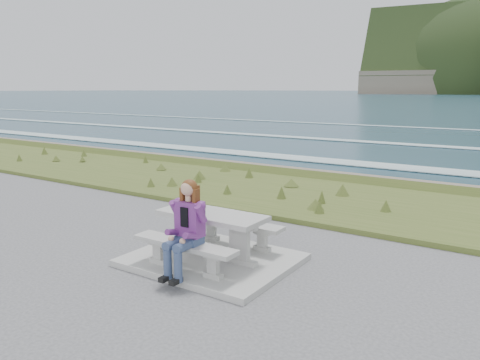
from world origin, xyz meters
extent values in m
cube|color=#9A9B96|center=(0.00, 0.00, 0.05)|extent=(2.60, 2.10, 0.10)
cube|color=#9A9B96|center=(-0.54, 0.00, 0.14)|extent=(0.62, 0.12, 0.08)
cube|color=#9A9B96|center=(-0.54, 0.00, 0.44)|extent=(0.34, 0.09, 0.51)
cube|color=#9A9B96|center=(-0.54, 0.00, 0.73)|extent=(0.62, 0.12, 0.08)
cube|color=#9A9B96|center=(0.54, 0.00, 0.14)|extent=(0.62, 0.12, 0.08)
cube|color=#9A9B96|center=(0.54, 0.00, 0.44)|extent=(0.34, 0.09, 0.51)
cube|color=#9A9B96|center=(0.54, 0.00, 0.73)|extent=(0.62, 0.12, 0.08)
cube|color=#9A9B96|center=(0.00, 0.00, 0.81)|extent=(1.80, 0.75, 0.08)
cube|color=#9A9B96|center=(-0.54, -0.70, 0.14)|extent=(0.30, 0.12, 0.08)
cube|color=#9A9B96|center=(-0.54, -0.70, 0.29)|extent=(0.17, 0.09, 0.22)
cube|color=#9A9B96|center=(-0.54, -0.70, 0.44)|extent=(0.30, 0.12, 0.08)
cube|color=#9A9B96|center=(0.54, -0.70, 0.14)|extent=(0.30, 0.12, 0.08)
cube|color=#9A9B96|center=(0.54, -0.70, 0.29)|extent=(0.17, 0.09, 0.22)
cube|color=#9A9B96|center=(0.54, -0.70, 0.44)|extent=(0.30, 0.12, 0.08)
cube|color=#9A9B96|center=(0.00, -0.70, 0.52)|extent=(1.80, 0.35, 0.07)
cube|color=#9A9B96|center=(-0.54, 0.70, 0.14)|extent=(0.30, 0.12, 0.08)
cube|color=#9A9B96|center=(-0.54, 0.70, 0.29)|extent=(0.17, 0.09, 0.22)
cube|color=#9A9B96|center=(-0.54, 0.70, 0.44)|extent=(0.30, 0.12, 0.08)
cube|color=#9A9B96|center=(0.54, 0.70, 0.14)|extent=(0.30, 0.12, 0.08)
cube|color=#9A9B96|center=(0.54, 0.70, 0.29)|extent=(0.17, 0.09, 0.22)
cube|color=#9A9B96|center=(0.54, 0.70, 0.44)|extent=(0.30, 0.12, 0.08)
cube|color=#9A9B96|center=(0.00, 0.70, 0.52)|extent=(1.80, 0.35, 0.07)
cube|color=#3E541F|center=(0.00, 5.00, 0.00)|extent=(160.00, 4.50, 0.22)
cube|color=#6C5E51|center=(0.00, 7.90, 0.00)|extent=(160.00, 0.80, 2.20)
cube|color=white|center=(0.00, 14.00, -1.74)|extent=(220.00, 3.00, 0.06)
cube|color=white|center=(0.00, 22.00, -1.74)|extent=(220.00, 2.00, 0.06)
cube|color=white|center=(0.00, 34.00, -1.74)|extent=(220.00, 1.40, 0.06)
cube|color=navy|center=(0.11, -0.92, 0.38)|extent=(0.39, 0.71, 0.57)
cube|color=#6F2B7C|center=(0.10, -0.68, 0.93)|extent=(0.42, 0.24, 0.53)
sphere|color=tan|center=(0.10, -0.70, 1.39)|extent=(0.23, 0.23, 0.23)
sphere|color=#562F13|center=(0.10, -0.68, 1.40)|extent=(0.25, 0.25, 0.25)
camera|label=1|loc=(4.42, -5.86, 2.84)|focal=35.00mm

